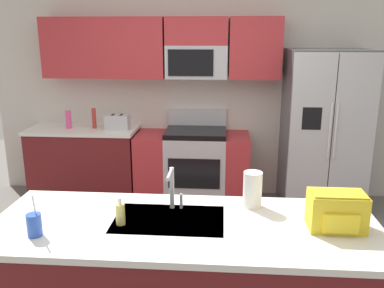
# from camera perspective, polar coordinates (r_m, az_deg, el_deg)

# --- Properties ---
(ground_plane) EXTENTS (9.00, 9.00, 0.00)m
(ground_plane) POSITION_cam_1_polar(r_m,az_deg,el_deg) (3.58, -1.13, -19.08)
(ground_plane) COLOR #66605B
(ground_plane) RESTS_ON ground
(kitchen_wall_unit) EXTENTS (5.20, 0.43, 2.60)m
(kitchen_wall_unit) POSITION_cam_1_polar(r_m,az_deg,el_deg) (5.07, -0.59, 9.05)
(kitchen_wall_unit) COLOR beige
(kitchen_wall_unit) RESTS_ON ground
(back_counter) EXTENTS (1.32, 0.63, 0.90)m
(back_counter) POSITION_cam_1_polar(r_m,az_deg,el_deg) (5.27, -14.66, -2.57)
(back_counter) COLOR maroon
(back_counter) RESTS_ON ground
(range_oven) EXTENTS (1.36, 0.61, 1.10)m
(range_oven) POSITION_cam_1_polar(r_m,az_deg,el_deg) (5.01, 0.09, -3.09)
(range_oven) COLOR #B7BABF
(range_oven) RESTS_ON ground
(refrigerator) EXTENTS (0.90, 0.76, 1.85)m
(refrigerator) POSITION_cam_1_polar(r_m,az_deg,el_deg) (4.94, 17.90, 1.69)
(refrigerator) COLOR #4C4F54
(refrigerator) RESTS_ON ground
(island_counter) EXTENTS (2.37, 0.90, 0.90)m
(island_counter) POSITION_cam_1_polar(r_m,az_deg,el_deg) (2.75, -1.07, -19.37)
(island_counter) COLOR maroon
(island_counter) RESTS_ON ground
(toaster) EXTENTS (0.28, 0.16, 0.18)m
(toaster) POSITION_cam_1_polar(r_m,az_deg,el_deg) (4.96, -10.36, 3.03)
(toaster) COLOR #B7BABF
(toaster) RESTS_ON back_counter
(pepper_mill) EXTENTS (0.05, 0.05, 0.24)m
(pepper_mill) POSITION_cam_1_polar(r_m,az_deg,el_deg) (5.09, -13.52, 3.50)
(pepper_mill) COLOR #B2332D
(pepper_mill) RESTS_ON back_counter
(bottle_pink) EXTENTS (0.07, 0.07, 0.22)m
(bottle_pink) POSITION_cam_1_polar(r_m,az_deg,el_deg) (5.16, -16.86, 3.28)
(bottle_pink) COLOR #EA4C93
(bottle_pink) RESTS_ON back_counter
(sink_faucet) EXTENTS (0.08, 0.21, 0.28)m
(sink_faucet) POSITION_cam_1_polar(r_m,az_deg,el_deg) (2.64, -2.77, -5.81)
(sink_faucet) COLOR #B7BABF
(sink_faucet) RESTS_ON island_counter
(drink_cup_blue) EXTENTS (0.08, 0.08, 0.25)m
(drink_cup_blue) POSITION_cam_1_polar(r_m,az_deg,el_deg) (2.52, -21.16, -10.46)
(drink_cup_blue) COLOR blue
(drink_cup_blue) RESTS_ON island_counter
(soap_dispenser) EXTENTS (0.06, 0.06, 0.17)m
(soap_dispenser) POSITION_cam_1_polar(r_m,az_deg,el_deg) (2.52, -9.97, -9.57)
(soap_dispenser) COLOR #D8CC66
(soap_dispenser) RESTS_ON island_counter
(paper_towel_roll) EXTENTS (0.12, 0.12, 0.24)m
(paper_towel_roll) POSITION_cam_1_polar(r_m,az_deg,el_deg) (2.74, 8.45, -6.30)
(paper_towel_roll) COLOR white
(paper_towel_roll) RESTS_ON island_counter
(backpack) EXTENTS (0.32, 0.22, 0.23)m
(backpack) POSITION_cam_1_polar(r_m,az_deg,el_deg) (2.55, 19.56, -8.72)
(backpack) COLOR yellow
(backpack) RESTS_ON island_counter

